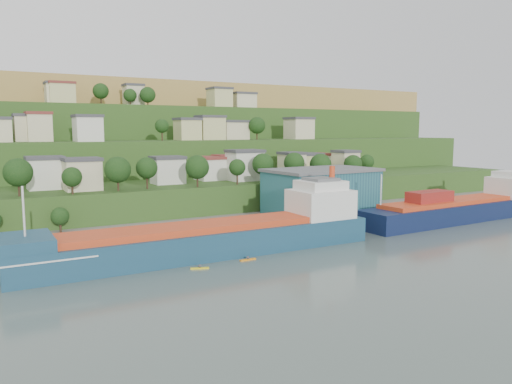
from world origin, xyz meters
TOP-DOWN VIEW (x-y plane):
  - ground at (0.00, 0.00)m, footprint 500.00×500.00m
  - quay at (20.00, 28.00)m, footprint 220.00×26.00m
  - hillside at (0.02, 168.69)m, footprint 360.00×210.89m
  - cargo_ship_near at (-9.02, 7.78)m, footprint 75.65×12.24m
  - cargo_ship_far at (69.17, 9.00)m, footprint 67.17×13.25m
  - warehouse at (33.75, 28.70)m, footprint 32.09×20.83m
  - dinghy at (-45.31, 20.66)m, footprint 3.96×1.73m
  - kayak_orange at (-5.81, 0.06)m, footprint 3.42×0.60m
  - kayak_yellow at (-16.54, -0.96)m, footprint 3.45×1.76m

SIDE VIEW (x-z plane):
  - ground at x=0.00m, z-range 0.00..0.00m
  - quay at x=20.00m, z-range -2.00..2.00m
  - hillside at x=0.02m, z-range -47.92..48.08m
  - kayak_orange at x=-5.81m, z-range -0.18..0.68m
  - kayak_yellow at x=-16.54m, z-range -0.18..0.69m
  - dinghy at x=-45.31m, z-range 1.20..1.97m
  - cargo_ship_far at x=69.17m, z-range -6.21..11.95m
  - cargo_ship_near at x=-9.02m, z-range -6.62..12.83m
  - warehouse at x=33.75m, z-range 2.03..14.83m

